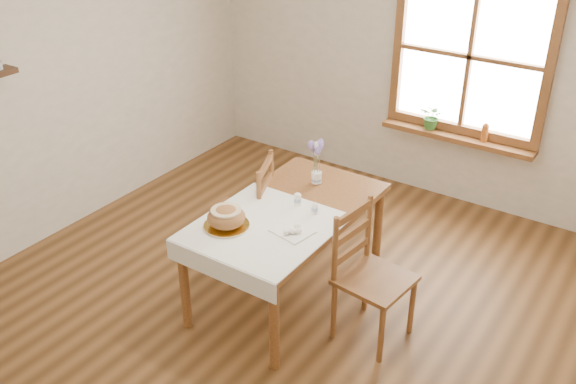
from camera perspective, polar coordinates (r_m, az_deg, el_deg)
name	(u,v)px	position (r m, az deg, el deg)	size (l,w,h in m)	color
ground	(266,312)	(4.95, -1.98, -10.59)	(5.00, 5.00, 0.00)	brown
room_walls	(261,99)	(4.09, -2.38, 8.29)	(4.60, 5.10, 2.65)	silver
window	(470,56)	(6.06, 15.90, 11.51)	(1.46, 0.08, 1.46)	brown
window_sill	(457,137)	(6.26, 14.77, 4.73)	(1.46, 0.20, 0.05)	brown
dining_table	(288,220)	(4.76, 0.00, -2.48)	(0.90, 1.60, 0.75)	brown
table_linen	(264,227)	(4.50, -2.17, -3.16)	(0.91, 0.99, 0.01)	silver
chair_left	(241,213)	(5.20, -4.20, -1.87)	(0.46, 0.48, 0.98)	brown
chair_right	(375,278)	(4.49, 7.78, -7.58)	(0.46, 0.48, 0.99)	brown
bread_plate	(227,226)	(4.51, -5.47, -3.00)	(0.31, 0.31, 0.02)	white
bread_loaf	(226,216)	(4.47, -5.52, -2.10)	(0.27, 0.27, 0.15)	#996436
egg_napkin	(292,231)	(4.44, 0.38, -3.49)	(0.26, 0.22, 0.01)	silver
eggs	(292,228)	(4.42, 0.39, -3.19)	(0.20, 0.18, 0.04)	white
salt_shaker	(298,199)	(4.74, 0.85, -0.62)	(0.05, 0.05, 0.10)	white
pepper_shaker	(315,208)	(4.64, 2.37, -1.43)	(0.05, 0.05, 0.09)	white
flower_vase	(316,178)	(5.07, 2.55, 1.24)	(0.08, 0.08, 0.09)	white
lavender_bouquet	(317,157)	(4.99, 2.59, 3.11)	(0.15, 0.15, 0.27)	#6F5CA3
potted_plant	(432,120)	(6.29, 12.69, 6.30)	(0.22, 0.24, 0.19)	#336E2C
amber_bottle	(485,132)	(6.14, 17.10, 5.12)	(0.06, 0.06, 0.18)	#B25B20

